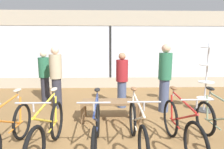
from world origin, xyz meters
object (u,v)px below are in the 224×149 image
Objects in this scene: customer_by_window at (122,79)px; customer_near_rack at (165,76)px; customer_mid_floor at (56,75)px; bicycle_far_left at (8,132)px; bicycle_right at (181,128)px; bicycle_far_right at (222,129)px; bicycle_left at (48,131)px; accessory_rack at (206,84)px; display_bench at (111,104)px; bicycle_center_left at (96,130)px; bicycle_center_right at (137,129)px; customer_near_bench at (45,75)px.

customer_near_rack is at bearing -18.94° from customer_by_window.
bicycle_far_left is at bearing -94.47° from customer_mid_floor.
customer_by_window reaches higher than bicycle_right.
customer_mid_floor is (-3.40, 2.25, 0.57)m from bicycle_far_right.
bicycle_left and bicycle_right have the same top height.
accessory_rack is at bearing 68.37° from bicycle_far_right.
display_bench is 1.91m from customer_mid_floor.
bicycle_left is 1.26× the size of display_bench.
accessory_rack reaches higher than bicycle_left.
bicycle_left is 1.11× the size of customer_by_window.
bicycle_right is at bearing 0.56° from bicycle_far_left.
accessory_rack is (0.73, 1.85, 0.37)m from bicycle_far_right.
bicycle_far_right is 2.26m from display_bench.
bicycle_right is at bearing -0.68° from bicycle_center_left.
bicycle_left is 1.69m from display_bench.
bicycle_far_right is at bearing -55.51° from customer_by_window.
bicycle_right is 1.08× the size of customer_by_window.
customer_near_rack is (2.50, 1.86, 0.57)m from bicycle_left.
customer_near_rack is at bearing -178.97° from accessory_rack.
bicycle_left is 0.96× the size of customer_near_rack.
bicycle_far_left reaches higher than bicycle_center_right.
bicycle_left reaches higher than bicycle_center_right.
bicycle_center_right is 2.21m from customer_by_window.
bicycle_center_left is at bearing 178.74° from bicycle_far_right.
bicycle_left is at bearing -177.00° from bicycle_center_right.
customer_mid_floor is 0.82m from customer_near_bench.
bicycle_right is (2.87, 0.03, 0.02)m from bicycle_far_left.
display_bench is at bearing 145.06° from bicycle_far_right.
bicycle_far_left is 2.15m from display_bench.
display_bench is at bearing -159.62° from customer_near_rack.
bicycle_left is 2.21m from bicycle_right.
bicycle_center_right is 0.98× the size of customer_mid_floor.
bicycle_far_right is 1.96m from customer_near_rack.
bicycle_far_left is 2.33m from customer_mid_floor.
bicycle_far_right is at bearing -0.03° from bicycle_far_left.
customer_near_bench is at bearing 97.34° from bicycle_far_left.
bicycle_far_right is at bearing -1.90° from bicycle_center_right.
customer_near_rack is at bearing 102.57° from bicycle_far_right.
bicycle_far_left is 3.58m from bicycle_far_right.
bicycle_left is 0.78m from bicycle_center_left.
display_bench is 2.66m from customer_near_bench.
customer_by_window is (-2.25, 0.36, 0.08)m from accessory_rack.
bicycle_far_left is 1.01× the size of bicycle_center_left.
customer_mid_floor is at bearing 102.15° from bicycle_left.
customer_by_window is at bearing 170.90° from accessory_rack.
bicycle_far_left is 0.97× the size of bicycle_far_right.
bicycle_left reaches higher than bicycle_far_left.
bicycle_center_left is 0.92× the size of accessory_rack.
customer_mid_floor is (0.18, 2.25, 0.57)m from bicycle_far_left.
bicycle_left is 4.11m from accessory_rack.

